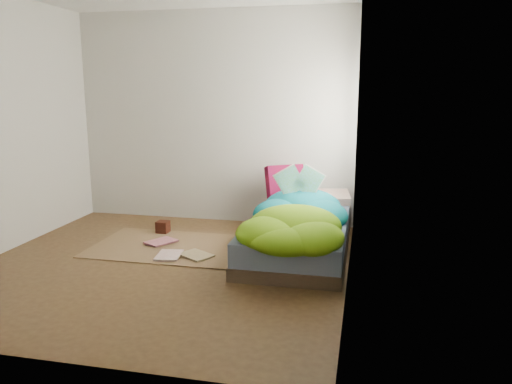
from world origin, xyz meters
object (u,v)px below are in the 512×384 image
bed (299,235)px  wooden_box (163,227)px  floor_book_a (157,255)px  pillow_magenta (285,184)px  open_book (300,172)px  floor_book_b (155,240)px

bed → wooden_box: bed is taller
floor_book_a → wooden_box: bearing=101.3°
pillow_magenta → bed: bearing=-100.9°
open_book → floor_book_a: open_book is taller
bed → open_book: open_book is taller
open_book → wooden_box: (-1.61, 0.12, -0.73)m
pillow_magenta → wooden_box: pillow_magenta is taller
open_book → floor_book_b: open_book is taller
pillow_magenta → floor_book_b: size_ratio=1.43×
pillow_magenta → open_book: size_ratio=1.03×
wooden_box → floor_book_b: bearing=-82.6°
bed → floor_book_a: 1.46m
open_book → floor_book_b: 1.76m
floor_book_b → bed: bearing=32.2°
pillow_magenta → open_book: (0.24, -0.55, 0.25)m
floor_book_b → floor_book_a: bearing=-33.1°
pillow_magenta → wooden_box: size_ratio=3.30×
open_book → wooden_box: 1.77m
floor_book_a → bed: bearing=13.2°
pillow_magenta → floor_book_a: bearing=-161.9°
bed → pillow_magenta: (-0.26, 0.73, 0.39)m
open_book → wooden_box: bearing=164.1°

